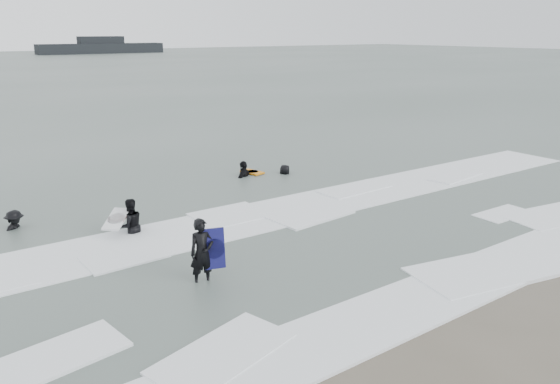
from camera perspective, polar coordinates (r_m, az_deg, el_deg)
ground at (r=12.94m, az=12.91°, el=-9.91°), size 320.00×320.00×0.00m
surfer_centre at (r=13.00m, az=-7.99°, el=-9.50°), size 0.63×0.46×1.62m
surfer_wading at (r=16.43m, az=-15.28°, el=-4.26°), size 0.80×0.64×1.62m
surfer_breaker at (r=17.92m, az=-25.89°, el=-3.63°), size 1.09×1.01×1.47m
surfer_right_near at (r=21.93m, az=-3.78°, el=1.54°), size 1.15×0.91×1.83m
surfer_right_far at (r=22.25m, az=0.52°, el=1.79°), size 0.91×0.78×1.57m
surf_foam at (r=15.40m, az=2.77°, el=-4.92°), size 30.03×9.06×0.09m
bodyboards at (r=16.98m, az=-8.26°, el=-1.37°), size 7.72×8.60×1.25m
vessel_horizon at (r=146.46m, az=-18.16°, el=14.17°), size 30.22×5.40×4.10m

